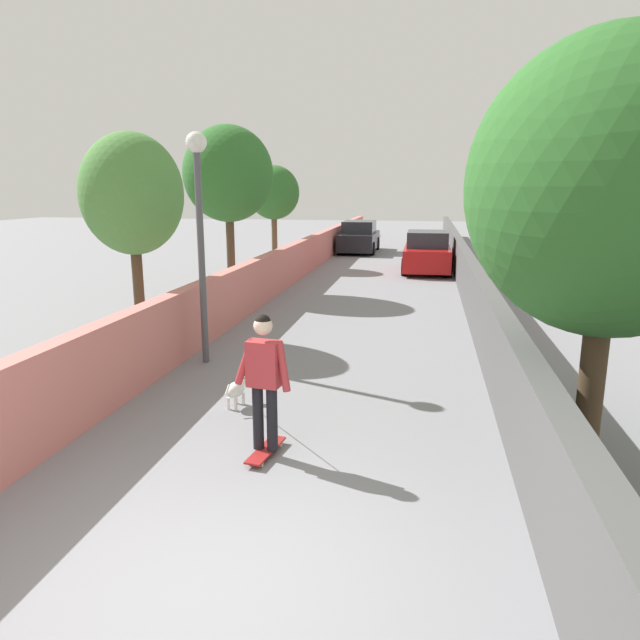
{
  "coord_description": "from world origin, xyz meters",
  "views": [
    {
      "loc": [
        -3.85,
        -1.63,
        3.13
      ],
      "look_at": [
        5.34,
        0.05,
        1.0
      ],
      "focal_mm": 32.55,
      "sensor_mm": 36.0,
      "label": 1
    }
  ],
  "objects_px": {
    "car_far": "(359,238)",
    "dog": "(237,389)",
    "lamp_post": "(199,207)",
    "skateboard": "(266,450)",
    "tree_right_far": "(613,188)",
    "car_near": "(427,253)",
    "tree_left_distant": "(228,174)",
    "person_skateboarder": "(264,372)",
    "tree_left_near": "(132,195)",
    "tree_left_mid": "(274,193)"
  },
  "relations": [
    {
      "from": "person_skateboarder",
      "to": "dog",
      "type": "bearing_deg",
      "value": 29.78
    },
    {
      "from": "tree_right_far",
      "to": "person_skateboarder",
      "type": "relative_size",
      "value": 2.9
    },
    {
      "from": "tree_left_mid",
      "to": "car_near",
      "type": "height_order",
      "value": "tree_left_mid"
    },
    {
      "from": "lamp_post",
      "to": "car_near",
      "type": "distance_m",
      "value": 13.47
    },
    {
      "from": "person_skateboarder",
      "to": "tree_right_far",
      "type": "bearing_deg",
      "value": -80.05
    },
    {
      "from": "lamp_post",
      "to": "skateboard",
      "type": "relative_size",
      "value": 4.96
    },
    {
      "from": "skateboard",
      "to": "car_near",
      "type": "relative_size",
      "value": 0.22
    },
    {
      "from": "dog",
      "to": "person_skateboarder",
      "type": "bearing_deg",
      "value": -150.22
    },
    {
      "from": "lamp_post",
      "to": "car_far",
      "type": "height_order",
      "value": "lamp_post"
    },
    {
      "from": "lamp_post",
      "to": "skateboard",
      "type": "bearing_deg",
      "value": -148.89
    },
    {
      "from": "tree_left_near",
      "to": "dog",
      "type": "relative_size",
      "value": 2.39
    },
    {
      "from": "lamp_post",
      "to": "car_near",
      "type": "relative_size",
      "value": 1.07
    },
    {
      "from": "tree_right_far",
      "to": "car_near",
      "type": "bearing_deg",
      "value": 6.98
    },
    {
      "from": "tree_left_near",
      "to": "tree_left_distant",
      "type": "xyz_separation_m",
      "value": [
        5.5,
        -0.19,
        0.53
      ]
    },
    {
      "from": "tree_left_near",
      "to": "tree_right_far",
      "type": "relative_size",
      "value": 0.89
    },
    {
      "from": "tree_left_near",
      "to": "car_far",
      "type": "height_order",
      "value": "tree_left_near"
    },
    {
      "from": "person_skateboarder",
      "to": "car_far",
      "type": "bearing_deg",
      "value": 3.82
    },
    {
      "from": "tree_right_far",
      "to": "person_skateboarder",
      "type": "distance_m",
      "value": 4.33
    },
    {
      "from": "car_far",
      "to": "dog",
      "type": "bearing_deg",
      "value": -178.19
    },
    {
      "from": "person_skateboarder",
      "to": "car_near",
      "type": "bearing_deg",
      "value": -6.47
    },
    {
      "from": "lamp_post",
      "to": "car_near",
      "type": "bearing_deg",
      "value": -17.29
    },
    {
      "from": "tree_left_distant",
      "to": "lamp_post",
      "type": "xyz_separation_m",
      "value": [
        -7.15,
        -1.93,
        -0.72
      ]
    },
    {
      "from": "tree_right_far",
      "to": "dog",
      "type": "height_order",
      "value": "tree_right_far"
    },
    {
      "from": "dog",
      "to": "car_near",
      "type": "relative_size",
      "value": 0.47
    },
    {
      "from": "tree_left_mid",
      "to": "car_far",
      "type": "relative_size",
      "value": 0.95
    },
    {
      "from": "tree_left_near",
      "to": "tree_right_far",
      "type": "height_order",
      "value": "tree_right_far"
    },
    {
      "from": "tree_right_far",
      "to": "tree_left_distant",
      "type": "distance_m",
      "value": 12.68
    },
    {
      "from": "tree_right_far",
      "to": "person_skateboarder",
      "type": "bearing_deg",
      "value": 99.95
    },
    {
      "from": "tree_right_far",
      "to": "dog",
      "type": "bearing_deg",
      "value": 79.82
    },
    {
      "from": "tree_left_mid",
      "to": "skateboard",
      "type": "relative_size",
      "value": 4.9
    },
    {
      "from": "tree_right_far",
      "to": "skateboard",
      "type": "distance_m",
      "value": 4.88
    },
    {
      "from": "lamp_post",
      "to": "car_far",
      "type": "relative_size",
      "value": 0.96
    },
    {
      "from": "tree_left_near",
      "to": "tree_left_distant",
      "type": "distance_m",
      "value": 5.53
    },
    {
      "from": "tree_left_distant",
      "to": "car_far",
      "type": "distance_m",
      "value": 12.68
    },
    {
      "from": "tree_left_mid",
      "to": "lamp_post",
      "type": "distance_m",
      "value": 13.32
    },
    {
      "from": "tree_left_near",
      "to": "tree_left_mid",
      "type": "height_order",
      "value": "tree_left_near"
    },
    {
      "from": "tree_left_mid",
      "to": "tree_right_far",
      "type": "distance_m",
      "value": 17.89
    },
    {
      "from": "tree_left_near",
      "to": "tree_left_distant",
      "type": "bearing_deg",
      "value": -1.99
    },
    {
      "from": "tree_left_distant",
      "to": "skateboard",
      "type": "relative_size",
      "value": 6.03
    },
    {
      "from": "skateboard",
      "to": "dog",
      "type": "height_order",
      "value": "dog"
    },
    {
      "from": "tree_left_distant",
      "to": "person_skateboarder",
      "type": "height_order",
      "value": "tree_left_distant"
    },
    {
      "from": "lamp_post",
      "to": "skateboard",
      "type": "distance_m",
      "value": 4.93
    },
    {
      "from": "car_near",
      "to": "skateboard",
      "type": "bearing_deg",
      "value": 173.53
    },
    {
      "from": "tree_left_near",
      "to": "person_skateboarder",
      "type": "xyz_separation_m",
      "value": [
        -5.16,
        -4.24,
        -1.94
      ]
    },
    {
      "from": "tree_left_near",
      "to": "car_near",
      "type": "bearing_deg",
      "value": -28.79
    },
    {
      "from": "tree_left_near",
      "to": "car_far",
      "type": "relative_size",
      "value": 1.01
    },
    {
      "from": "skateboard",
      "to": "dog",
      "type": "xyz_separation_m",
      "value": [
        1.48,
        0.85,
        0.21
      ]
    },
    {
      "from": "tree_left_distant",
      "to": "lamp_post",
      "type": "height_order",
      "value": "tree_left_distant"
    },
    {
      "from": "tree_right_far",
      "to": "car_near",
      "type": "distance_m",
      "value": 15.86
    },
    {
      "from": "tree_right_far",
      "to": "person_skateboarder",
      "type": "height_order",
      "value": "tree_right_far"
    }
  ]
}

